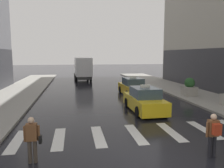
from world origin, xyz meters
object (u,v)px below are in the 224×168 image
Objects in this scene: box_truck at (83,68)px; planter_mid_block at (189,88)px; pedestrian_with_handbag at (32,137)px; taxi_lead at (144,101)px; pedestrian_with_backpack at (213,132)px; taxi_second at (133,87)px.

box_truck reaches higher than planter_mid_block.
taxi_lead is at bearing 46.04° from pedestrian_with_handbag.
box_truck is 4.75× the size of planter_mid_block.
box_truck is at bearing 99.99° from taxi_lead.
taxi_lead is at bearing -80.01° from box_truck.
pedestrian_with_backpack is 6.48m from pedestrian_with_handbag.
box_truck is (-3.33, 18.90, 1.13)m from taxi_lead.
taxi_second is 5.07m from planter_mid_block.
taxi_lead reaches higher than pedestrian_with_backpack.
taxi_second is at bearing 157.38° from planter_mid_block.
taxi_second is 2.78× the size of pedestrian_with_handbag.
taxi_lead is 2.77× the size of pedestrian_with_backpack.
box_truck is 26.21m from pedestrian_with_backpack.
planter_mid_block is (5.14, 11.10, -0.10)m from pedestrian_with_backpack.
pedestrian_with_handbag is (-2.78, -25.23, -0.92)m from box_truck.
taxi_lead is 1.00× the size of taxi_second.
pedestrian_with_handbag is at bearing -96.28° from box_truck.
planter_mid_block reaches higher than pedestrian_with_backpack.
box_truck is at bearing 83.72° from pedestrian_with_handbag.
box_truck is at bearing 107.74° from taxi_second.
taxi_lead is 2.77× the size of pedestrian_with_handbag.
box_truck reaches higher than pedestrian_with_backpack.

